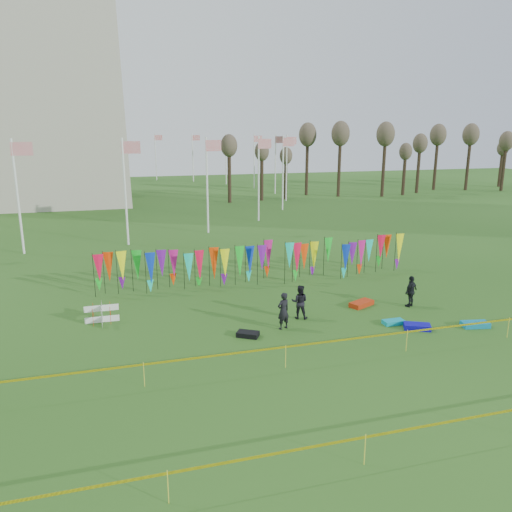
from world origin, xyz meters
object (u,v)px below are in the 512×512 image
object	(u,v)px
kite_bag_turquoise	(393,322)
kite_bag_blue	(417,327)
person_mid	(300,302)
kite_bag_red	(361,304)
kite_bag_teal	(475,324)
box_kite	(102,314)
kite_bag_black	(248,334)
person_right	(411,291)
person_left	(283,311)

from	to	relation	value
kite_bag_turquoise	kite_bag_blue	world-z (taller)	kite_bag_blue
person_mid	kite_bag_red	size ratio (longest dim) A/B	1.23
kite_bag_teal	box_kite	bearing A→B (deg)	162.23
kite_bag_teal	kite_bag_red	bearing A→B (deg)	132.80
person_mid	kite_bag_black	bearing A→B (deg)	50.67
kite_bag_black	kite_bag_teal	xyz separation A→B (m)	(10.04, -1.76, 0.01)
kite_bag_turquoise	kite_bag_teal	xyz separation A→B (m)	(3.33, -1.30, 0.02)
kite_bag_turquoise	kite_bag_blue	bearing A→B (deg)	-49.61
kite_bag_black	person_right	bearing A→B (deg)	8.95
person_left	person_right	world-z (taller)	person_left
kite_bag_blue	kite_bag_black	world-z (taller)	kite_bag_blue
kite_bag_blue	kite_bag_turquoise	bearing A→B (deg)	130.39
kite_bag_red	kite_bag_teal	distance (m)	5.28
person_left	kite_bag_blue	xyz separation A→B (m)	(5.67, -1.68, -0.72)
kite_bag_teal	kite_bag_blue	bearing A→B (deg)	169.56
box_kite	kite_bag_teal	size ratio (longest dim) A/B	0.72
person_right	kite_bag_turquoise	distance (m)	2.83
kite_bag_teal	kite_bag_black	bearing A→B (deg)	170.05
person_left	kite_bag_blue	size ratio (longest dim) A/B	1.49
box_kite	person_right	xyz separation A→B (m)	(14.71, -1.99, 0.36)
person_left	kite_bag_black	size ratio (longest dim) A/B	1.84
person_right	kite_bag_turquoise	bearing A→B (deg)	15.94
kite_bag_black	person_mid	bearing A→B (deg)	26.09
person_mid	kite_bag_blue	world-z (taller)	person_mid
kite_bag_red	kite_bag_teal	xyz separation A→B (m)	(3.59, -3.87, -0.01)
person_right	kite_bag_turquoise	size ratio (longest dim) A/B	1.65
box_kite	person_left	bearing A→B (deg)	-21.08
kite_bag_turquoise	kite_bag_blue	xyz separation A→B (m)	(0.69, -0.81, 0.02)
person_mid	person_right	distance (m)	5.87
person_right	kite_bag_teal	distance (m)	3.46
person_mid	person_right	xyz separation A→B (m)	(5.87, -0.03, -0.01)
kite_bag_red	kite_bag_teal	size ratio (longest dim) A/B	1.10
person_left	person_right	distance (m)	7.09
person_right	kite_bag_black	xyz separation A→B (m)	(-8.74, -1.38, -0.69)
kite_bag_red	kite_bag_teal	bearing A→B (deg)	-47.20
kite_bag_turquoise	person_right	bearing A→B (deg)	42.15
box_kite	kite_bag_blue	distance (m)	14.15
person_mid	box_kite	bearing A→B (deg)	12.06
kite_bag_red	kite_bag_black	xyz separation A→B (m)	(-6.46, -2.11, -0.01)
person_mid	kite_bag_black	world-z (taller)	person_mid
box_kite	kite_bag_turquoise	bearing A→B (deg)	-16.83
person_left	kite_bag_teal	bearing A→B (deg)	146.54
person_mid	person_right	bearing A→B (deg)	-155.72
kite_bag_blue	person_right	bearing A→B (deg)	63.08
person_right	kite_bag_blue	size ratio (longest dim) A/B	1.40
person_left	kite_bag_red	distance (m)	5.08
kite_bag_turquoise	person_left	bearing A→B (deg)	170.10
person_right	person_mid	bearing A→B (deg)	-26.51
kite_bag_turquoise	kite_bag_teal	size ratio (longest dim) A/B	0.81
kite_bag_turquoise	kite_bag_red	bearing A→B (deg)	95.61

